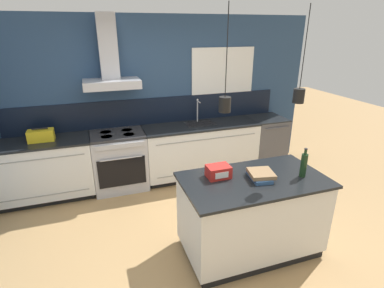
{
  "coord_description": "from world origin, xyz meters",
  "views": [
    {
      "loc": [
        -0.91,
        -2.72,
        2.39
      ],
      "look_at": [
        0.2,
        0.55,
        1.05
      ],
      "focal_mm": 28.0,
      "sensor_mm": 36.0,
      "label": 1
    }
  ],
  "objects_px": {
    "oven_range": "(120,161)",
    "dishwasher": "(265,141)",
    "bottle_on_island": "(304,165)",
    "red_supply_box": "(218,172)",
    "yellow_toolbox": "(41,135)",
    "book_stack": "(260,175)"
  },
  "relations": [
    {
      "from": "oven_range",
      "to": "bottle_on_island",
      "type": "distance_m",
      "value": 2.77
    },
    {
      "from": "oven_range",
      "to": "yellow_toolbox",
      "type": "distance_m",
      "value": 1.17
    },
    {
      "from": "oven_range",
      "to": "dishwasher",
      "type": "distance_m",
      "value": 2.61
    },
    {
      "from": "dishwasher",
      "to": "yellow_toolbox",
      "type": "distance_m",
      "value": 3.69
    },
    {
      "from": "oven_range",
      "to": "yellow_toolbox",
      "type": "bearing_deg",
      "value": 179.76
    },
    {
      "from": "dishwasher",
      "to": "book_stack",
      "type": "xyz_separation_m",
      "value": [
        -1.33,
        -1.98,
        0.5
      ]
    },
    {
      "from": "bottle_on_island",
      "to": "red_supply_box",
      "type": "relative_size",
      "value": 1.32
    },
    {
      "from": "red_supply_box",
      "to": "yellow_toolbox",
      "type": "height_order",
      "value": "yellow_toolbox"
    },
    {
      "from": "oven_range",
      "to": "book_stack",
      "type": "bearing_deg",
      "value": -57.01
    },
    {
      "from": "oven_range",
      "to": "dishwasher",
      "type": "height_order",
      "value": "same"
    },
    {
      "from": "dishwasher",
      "to": "oven_range",
      "type": "bearing_deg",
      "value": -179.91
    },
    {
      "from": "dishwasher",
      "to": "book_stack",
      "type": "bearing_deg",
      "value": -123.78
    },
    {
      "from": "book_stack",
      "to": "dishwasher",
      "type": "bearing_deg",
      "value": 56.22
    },
    {
      "from": "bottle_on_island",
      "to": "book_stack",
      "type": "bearing_deg",
      "value": 167.42
    },
    {
      "from": "book_stack",
      "to": "red_supply_box",
      "type": "relative_size",
      "value": 1.33
    },
    {
      "from": "dishwasher",
      "to": "red_supply_box",
      "type": "height_order",
      "value": "red_supply_box"
    },
    {
      "from": "dishwasher",
      "to": "bottle_on_island",
      "type": "xyz_separation_m",
      "value": [
        -0.87,
        -2.08,
        0.59
      ]
    },
    {
      "from": "red_supply_box",
      "to": "yellow_toolbox",
      "type": "bearing_deg",
      "value": 136.58
    },
    {
      "from": "book_stack",
      "to": "red_supply_box",
      "type": "bearing_deg",
      "value": 156.95
    },
    {
      "from": "dishwasher",
      "to": "yellow_toolbox",
      "type": "height_order",
      "value": "yellow_toolbox"
    },
    {
      "from": "oven_range",
      "to": "yellow_toolbox",
      "type": "height_order",
      "value": "yellow_toolbox"
    },
    {
      "from": "dishwasher",
      "to": "red_supply_box",
      "type": "distance_m",
      "value": 2.56
    }
  ]
}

